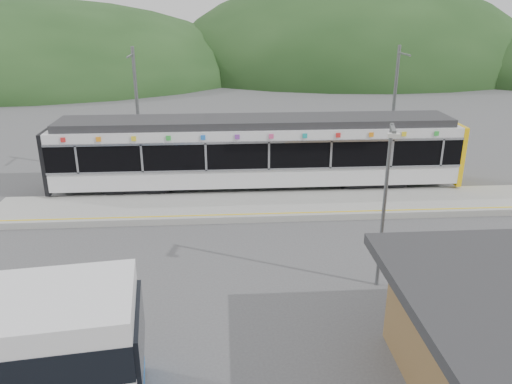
{
  "coord_description": "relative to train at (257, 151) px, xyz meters",
  "views": [
    {
      "loc": [
        -2.49,
        -18.28,
        8.95
      ],
      "look_at": [
        -1.16,
        1.0,
        1.72
      ],
      "focal_mm": 35.0,
      "sensor_mm": 36.0,
      "label": 1
    }
  ],
  "objects": [
    {
      "name": "lamp_post",
      "position": [
        3.44,
        -9.84,
        1.29
      ],
      "size": [
        0.38,
        1.03,
        5.61
      ],
      "rotation": [
        0.0,
        0.0,
        -0.25
      ],
      "color": "slate",
      "rests_on": "ground"
    },
    {
      "name": "train",
      "position": [
        0.0,
        0.0,
        0.0
      ],
      "size": [
        20.44,
        3.01,
        3.74
      ],
      "color": "black",
      "rests_on": "ground"
    },
    {
      "name": "catenary_mast_east",
      "position": [
        7.78,
        2.56,
        1.58
      ],
      "size": [
        0.18,
        1.8,
        7.0
      ],
      "color": "slate",
      "rests_on": "ground"
    },
    {
      "name": "platform",
      "position": [
        0.78,
        -2.7,
        -1.91
      ],
      "size": [
        26.0,
        3.2,
        0.3
      ],
      "primitive_type": "cube",
      "color": "#9E9E99",
      "rests_on": "ground"
    },
    {
      "name": "ground",
      "position": [
        0.78,
        -6.0,
        -2.06
      ],
      "size": [
        120.0,
        120.0,
        0.0
      ],
      "primitive_type": "plane",
      "color": "#4C4C4F",
      "rests_on": "ground"
    },
    {
      "name": "catenary_mast_west",
      "position": [
        -6.22,
        2.56,
        1.58
      ],
      "size": [
        0.18,
        1.8,
        7.0
      ],
      "color": "slate",
      "rests_on": "ground"
    },
    {
      "name": "hills",
      "position": [
        6.97,
        -0.71,
        -2.06
      ],
      "size": [
        146.0,
        149.0,
        26.0
      ],
      "color": "#1E3D19",
      "rests_on": "ground"
    },
    {
      "name": "yellow_line",
      "position": [
        0.78,
        -4.0,
        -1.76
      ],
      "size": [
        26.0,
        0.1,
        0.01
      ],
      "primitive_type": "cube",
      "color": "yellow",
      "rests_on": "platform"
    }
  ]
}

